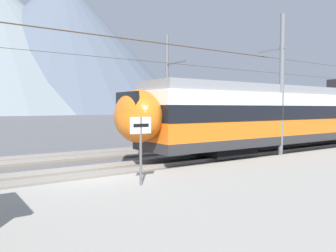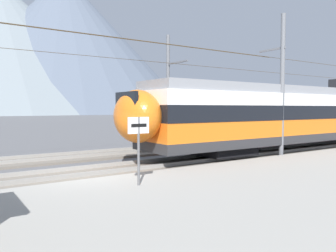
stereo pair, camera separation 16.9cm
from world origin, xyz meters
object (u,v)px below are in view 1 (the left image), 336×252
object	(u,v)px
platform_sign	(141,135)
train_far_track	(329,112)
train_near_platform	(299,115)
catenary_mast_mid	(280,84)
catenary_mast_far_side	(168,88)

from	to	relation	value
platform_sign	train_far_track	bearing A→B (deg)	18.49
train_near_platform	platform_sign	bearing A→B (deg)	-164.73
train_far_track	catenary_mast_mid	bearing A→B (deg)	-158.51
train_near_platform	train_far_track	bearing A→B (deg)	22.10
train_near_platform	catenary_mast_far_side	bearing A→B (deg)	129.00
train_far_track	catenary_mast_mid	size ratio (longest dim) A/B	0.50
catenary_mast_mid	catenary_mast_far_side	xyz separation A→B (m)	(-1.69, 7.78, 0.08)
catenary_mast_mid	train_far_track	bearing A→B (deg)	21.49
catenary_mast_mid	platform_sign	size ratio (longest dim) A/B	22.82
train_far_track	platform_sign	bearing A→B (deg)	-161.51
train_near_platform	catenary_mast_mid	size ratio (longest dim) A/B	0.51
catenary_mast_far_side	catenary_mast_mid	bearing A→B (deg)	-77.72
train_near_platform	train_far_track	size ratio (longest dim) A/B	1.02
train_far_track	catenary_mast_far_side	size ratio (longest dim) A/B	0.50
catenary_mast_far_side	platform_sign	world-z (taller)	catenary_mast_far_side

